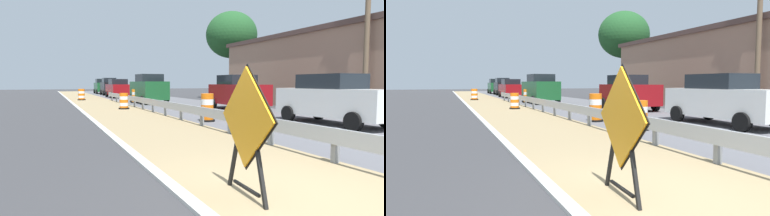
{
  "view_description": "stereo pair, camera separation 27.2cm",
  "coord_description": "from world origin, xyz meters",
  "views": [
    {
      "loc": [
        -2.99,
        -3.46,
        1.6
      ],
      "look_at": [
        1.04,
        5.68,
        0.82
      ],
      "focal_mm": 30.63,
      "sensor_mm": 36.0,
      "label": 1
    },
    {
      "loc": [
        -2.74,
        -3.57,
        1.6
      ],
      "look_at": [
        1.04,
        5.68,
        0.82
      ],
      "focal_mm": 30.63,
      "sensor_mm": 36.0,
      "label": 2
    }
  ],
  "objects": [
    {
      "name": "car_distant_a",
      "position": [
        7.22,
        51.09,
        0.96
      ],
      "size": [
        2.06,
        4.5,
        1.92
      ],
      "rotation": [
        0.0,
        0.0,
        -1.59
      ],
      "color": "black",
      "rests_on": "ground"
    },
    {
      "name": "car_mid_far_lane",
      "position": [
        7.33,
        13.21,
        1.02
      ],
      "size": [
        2.21,
        4.42,
        2.05
      ],
      "rotation": [
        0.0,
        0.0,
        -1.61
      ],
      "color": "maroon",
      "rests_on": "ground"
    },
    {
      "name": "traffic_barrel_close",
      "position": [
        3.0,
        8.56,
        0.52
      ],
      "size": [
        0.64,
        0.64,
        1.15
      ],
      "color": "orange",
      "rests_on": "ground"
    },
    {
      "name": "car_lead_far_lane",
      "position": [
        4.22,
        39.33,
        1.09
      ],
      "size": [
        2.02,
        4.54,
        2.19
      ],
      "rotation": [
        0.0,
        0.0,
        1.54
      ],
      "color": "black",
      "rests_on": "ground"
    },
    {
      "name": "traffic_barrel_far",
      "position": [
        3.29,
        21.84,
        0.49
      ],
      "size": [
        0.66,
        0.66,
        1.08
      ],
      "color": "orange",
      "rests_on": "ground"
    },
    {
      "name": "car_trailing_far_lane",
      "position": [
        4.15,
        20.98,
        1.12
      ],
      "size": [
        2.2,
        4.23,
        2.24
      ],
      "rotation": [
        0.0,
        0.0,
        1.6
      ],
      "color": "#195128",
      "rests_on": "ground"
    },
    {
      "name": "ground_plane",
      "position": [
        0.0,
        0.0,
        0.0
      ],
      "size": [
        160.0,
        160.0,
        0.0
      ],
      "primitive_type": "plane",
      "color": "#333335"
    },
    {
      "name": "car_distant_b",
      "position": [
        4.16,
        45.08,
        1.06
      ],
      "size": [
        1.95,
        4.04,
        2.13
      ],
      "rotation": [
        0.0,
        0.0,
        1.57
      ],
      "color": "#195128",
      "rests_on": "ground"
    },
    {
      "name": "utility_pole_near",
      "position": [
        11.13,
        7.72,
        4.04
      ],
      "size": [
        0.24,
        1.8,
        7.77
      ],
      "color": "brown",
      "rests_on": "ground"
    },
    {
      "name": "warning_sign_diamond",
      "position": [
        -0.49,
        0.35,
        1.03
      ],
      "size": [
        0.15,
        1.48,
        1.87
      ],
      "rotation": [
        0.0,
        0.0,
        3.07
      ],
      "color": "black",
      "rests_on": "ground"
    },
    {
      "name": "traffic_barrel_nearest",
      "position": [
        3.37,
        5.82,
        0.45
      ],
      "size": [
        0.64,
        0.64,
        1.0
      ],
      "color": "orange",
      "rests_on": "ground"
    },
    {
      "name": "roadside_shop_near",
      "position": [
        14.63,
        13.93,
        2.47
      ],
      "size": [
        6.56,
        15.49,
        4.91
      ],
      "color": "#93705B",
      "rests_on": "ground"
    },
    {
      "name": "curb_near_edge",
      "position": [
        -1.3,
        0.0,
        0.0
      ],
      "size": [
        0.2,
        120.0,
        0.11
      ],
      "primitive_type": "cube",
      "color": "#ADADA8",
      "rests_on": "ground"
    },
    {
      "name": "car_lead_near_lane",
      "position": [
        3.85,
        31.63,
        0.99
      ],
      "size": [
        2.06,
        4.69,
        1.97
      ],
      "rotation": [
        0.0,
        0.0,
        1.57
      ],
      "color": "maroon",
      "rests_on": "ground"
    },
    {
      "name": "guardrail_median",
      "position": [
        2.15,
        3.31,
        0.52
      ],
      "size": [
        0.18,
        47.16,
        0.71
      ],
      "color": "#999EA3",
      "rests_on": "ground"
    },
    {
      "name": "median_dirt_strip",
      "position": [
        0.59,
        0.0,
        0.0
      ],
      "size": [
        3.58,
        120.0,
        0.01
      ],
      "primitive_type": "cube",
      "color": "#8E7A56",
      "rests_on": "ground"
    },
    {
      "name": "traffic_barrel_mid",
      "position": [
        1.19,
        16.19,
        0.43
      ],
      "size": [
        0.64,
        0.64,
        0.97
      ],
      "color": "orange",
      "rests_on": "ground"
    },
    {
      "name": "car_trailing_near_lane",
      "position": [
        7.03,
        5.8,
        0.97
      ],
      "size": [
        1.98,
        4.78,
        1.93
      ],
      "rotation": [
        0.0,
        0.0,
        -1.56
      ],
      "color": "silver",
      "rests_on": "ground"
    },
    {
      "name": "traffic_barrel_farther",
      "position": [
        -0.2,
        27.8,
        0.46
      ],
      "size": [
        0.72,
        0.72,
        1.02
      ],
      "color": "orange",
      "rests_on": "ground"
    },
    {
      "name": "tree_roadside",
      "position": [
        13.78,
        24.92,
        6.27
      ],
      "size": [
        5.05,
        5.05,
        8.56
      ],
      "color": "#4C3D2D",
      "rests_on": "ground"
    }
  ]
}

